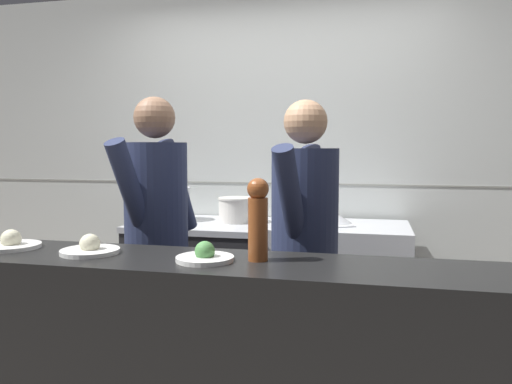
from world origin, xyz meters
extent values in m
cube|color=silver|center=(0.00, 1.55, 1.30)|extent=(8.00, 0.06, 2.60)
cube|color=gray|center=(0.00, 1.52, 1.15)|extent=(8.00, 0.00, 0.01)
cube|color=#232326|center=(-0.48, 1.15, 0.43)|extent=(0.93, 0.70, 0.86)
cube|color=#B7BABF|center=(-0.48, 1.15, 0.88)|extent=(0.95, 0.71, 0.04)
cube|color=#B7BABF|center=(-0.48, 0.82, 0.49)|extent=(0.83, 0.03, 0.10)
cube|color=#B7BABF|center=(0.47, 1.15, 0.45)|extent=(0.91, 0.65, 0.91)
cube|color=black|center=(0.47, 0.85, 0.05)|extent=(0.89, 0.04, 0.10)
cube|color=black|center=(-0.01, -0.33, 0.49)|extent=(2.41, 0.45, 0.98)
cylinder|color=#B7BABF|center=(-0.73, 1.20, 1.01)|extent=(0.25, 0.25, 0.24)
cylinder|color=#B7BABF|center=(-0.73, 1.20, 1.13)|extent=(0.27, 0.27, 0.01)
cylinder|color=beige|center=(-0.25, 1.20, 0.98)|extent=(0.24, 0.24, 0.17)
cylinder|color=beige|center=(-0.25, 1.20, 1.06)|extent=(0.26, 0.26, 0.01)
cone|color=#B7BABF|center=(0.43, 1.23, 0.94)|extent=(0.24, 0.24, 0.07)
cube|color=#B7BABF|center=(0.44, 1.02, 0.91)|extent=(0.28, 0.16, 0.01)
cube|color=black|center=(0.26, 0.93, 0.92)|extent=(0.11, 0.07, 0.02)
cylinder|color=white|center=(-0.84, -0.31, 0.99)|extent=(0.24, 0.24, 0.02)
sphere|color=beige|center=(-0.84, -0.31, 1.02)|extent=(0.09, 0.09, 0.09)
cylinder|color=white|center=(-0.45, -0.33, 0.99)|extent=(0.24, 0.24, 0.02)
sphere|color=beige|center=(-0.45, -0.33, 1.02)|extent=(0.08, 0.08, 0.08)
cylinder|color=white|center=(0.05, -0.35, 0.99)|extent=(0.22, 0.22, 0.02)
sphere|color=#4C8C47|center=(0.05, -0.35, 1.02)|extent=(0.08, 0.08, 0.08)
cylinder|color=brown|center=(0.25, -0.30, 1.10)|extent=(0.08, 0.08, 0.24)
sphere|color=brown|center=(0.25, -0.30, 1.25)|extent=(0.08, 0.08, 0.08)
cube|color=black|center=(-0.47, 0.36, 0.39)|extent=(0.33, 0.25, 0.79)
cylinder|color=#262D4C|center=(-0.47, 0.36, 1.12)|extent=(0.41, 0.41, 0.65)
sphere|color=#8C664C|center=(-0.47, 0.36, 1.57)|extent=(0.22, 0.22, 0.22)
cylinder|color=#262D4C|center=(-0.43, 0.56, 1.19)|extent=(0.17, 0.34, 0.55)
cylinder|color=#262D4C|center=(-0.52, 0.16, 1.19)|extent=(0.17, 0.34, 0.55)
cube|color=black|center=(0.35, 0.33, 0.39)|extent=(0.32, 0.24, 0.77)
cylinder|color=#262D4C|center=(0.35, 0.33, 1.09)|extent=(0.39, 0.39, 0.64)
sphere|color=tan|center=(0.35, 0.33, 1.54)|extent=(0.22, 0.22, 0.22)
cylinder|color=#262D4C|center=(0.39, 0.53, 1.17)|extent=(0.16, 0.33, 0.53)
cylinder|color=#262D4C|center=(0.31, 0.14, 1.17)|extent=(0.16, 0.33, 0.53)
camera|label=1|loc=(0.68, -2.14, 1.40)|focal=35.00mm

